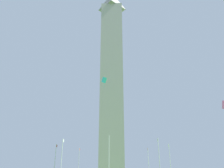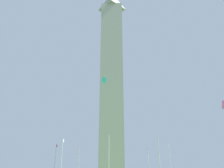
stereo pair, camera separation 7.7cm
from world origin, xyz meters
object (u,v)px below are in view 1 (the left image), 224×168
flagpole_n (114,162)px  flagpole_se (62,157)px  flagpole_ne (79,161)px  flagpole_e (55,159)px  flagpole_sw (159,156)px  obelisk_monument (112,71)px  kite_cyan_box (104,80)px  flagpole_w (170,159)px  flagpole_s (109,155)px  flagpole_nw (148,161)px

flagpole_n → flagpole_se: (-26.03, 10.78, 0.00)m
flagpole_ne → flagpole_e: (-10.78, 4.47, 0.00)m
flagpole_ne → flagpole_sw: same height
flagpole_n → flagpole_e: same height
flagpole_sw → flagpole_se: bearing=90.0°
obelisk_monument → flagpole_sw: (-10.73, -10.78, -25.45)m
flagpole_e → flagpole_se: size_ratio=1.00×
flagpole_ne → kite_cyan_box: 29.38m
obelisk_monument → flagpole_e: 29.67m
flagpole_e → flagpole_w: same height
flagpole_ne → flagpole_s: same height
flagpole_ne → flagpole_n: bearing=-67.5°
flagpole_se → kite_cyan_box: 20.77m
flagpole_s → flagpole_ne: bearing=22.5°
flagpole_w → kite_cyan_box: size_ratio=2.92×
flagpole_se → flagpole_sw: (-0.00, -21.56, 0.00)m
flagpole_e → flagpole_se: same height
flagpole_e → flagpole_sw: bearing=-112.5°
obelisk_monument → flagpole_w: obelisk_monument is taller
flagpole_w → flagpole_nw: (10.78, 4.47, 0.00)m
flagpole_se → flagpole_w: bearing=-67.5°
obelisk_monument → flagpole_nw: obelisk_monument is taller
flagpole_w → flagpole_ne: bearing=67.5°
flagpole_sw → kite_cyan_box: 22.36m
flagpole_se → flagpole_n: bearing=-22.5°
flagpole_w → flagpole_nw: same height
flagpole_s → flagpole_w: same height
obelisk_monument → flagpole_se: (-10.73, 10.78, -25.45)m
flagpole_n → flagpole_se: 28.17m
flagpole_ne → obelisk_monument: bearing=-135.1°
flagpole_sw → flagpole_ne: bearing=45.0°
kite_cyan_box → flagpole_sw: bearing=-93.5°
flagpole_n → flagpole_s: 30.49m
flagpole_se → flagpole_e: bearing=22.5°
obelisk_monument → flagpole_ne: 29.69m
kite_cyan_box → flagpole_nw: bearing=-30.8°
obelisk_monument → kite_cyan_box: bearing=170.9°
flagpole_ne → kite_cyan_box: kite_cyan_box is taller
flagpole_se → kite_cyan_box: bearing=-85.2°
obelisk_monument → kite_cyan_box: 12.19m
obelisk_monument → flagpole_n: size_ratio=6.90×
flagpole_w → flagpole_e: bearing=90.0°
obelisk_monument → flagpole_sw: obelisk_monument is taller
flagpole_s → flagpole_nw: (26.03, -10.78, 0.00)m
kite_cyan_box → flagpole_n: bearing=-3.6°
flagpole_e → flagpole_sw: (-10.78, -26.03, 0.00)m
obelisk_monument → flagpole_e: size_ratio=6.90×
flagpole_e → flagpole_se: (-10.78, -4.47, 0.00)m
flagpole_n → flagpole_nw: (-4.47, -10.78, 0.00)m
kite_cyan_box → flagpole_s: bearing=-163.1°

